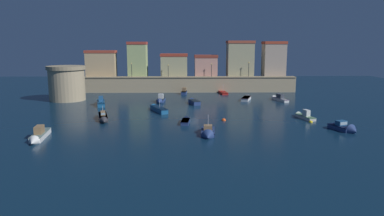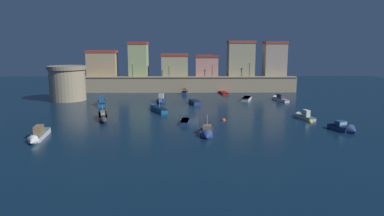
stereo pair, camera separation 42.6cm
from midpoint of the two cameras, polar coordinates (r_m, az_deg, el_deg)
ground_plane at (r=66.94m, az=-0.20°, el=-0.26°), size 143.33×143.33×0.00m
quay_wall at (r=91.39m, az=-0.48°, el=3.83°), size 54.39×2.53×4.01m
old_town_backdrop at (r=94.36m, az=0.75°, el=7.57°), size 52.48×5.40×9.39m
fortress_tower at (r=82.45m, az=-19.66°, el=3.82°), size 8.27×8.27×7.56m
quay_lamp_0 at (r=92.03m, az=-9.84°, el=6.44°), size 0.32×0.32×3.55m
quay_lamp_1 at (r=91.13m, az=-3.99°, el=6.37°), size 0.32×0.32×3.13m
quay_lamp_2 at (r=91.26m, az=3.04°, el=6.47°), size 0.32×0.32×3.36m
quay_lamp_3 at (r=92.44m, az=9.00°, el=6.56°), size 0.32×0.32×3.78m
moored_boat_0 at (r=90.55m, az=4.68°, el=2.63°), size 2.27×7.09×2.85m
moored_boat_1 at (r=74.77m, az=-14.62°, el=0.96°), size 3.09×7.41×2.12m
moored_boat_2 at (r=73.54m, az=0.06°, el=1.04°), size 2.75×4.97×1.35m
moored_boat_3 at (r=54.76m, az=23.30°, el=-3.02°), size 3.31×4.98×1.91m
moored_boat_4 at (r=65.85m, az=-5.79°, el=-0.09°), size 4.21×7.19×2.67m
moored_boat_5 at (r=62.05m, az=17.26°, el=-1.16°), size 2.44×5.82×1.86m
moored_boat_6 at (r=75.76m, az=-5.26°, el=1.31°), size 1.82×5.22×2.02m
moored_boat_7 at (r=80.05m, az=8.68°, el=1.62°), size 3.41×6.47×1.44m
moored_boat_8 at (r=59.33m, az=-14.31°, el=-1.47°), size 3.02×7.12×2.44m
moored_boat_9 at (r=80.42m, az=13.63°, el=1.57°), size 2.69×7.27×1.74m
moored_boat_10 at (r=88.36m, az=-1.38°, el=2.65°), size 1.60×4.61×1.78m
moored_boat_11 at (r=47.90m, az=2.32°, el=-4.06°), size 2.20×5.52×3.31m
moored_boat_12 at (r=55.86m, az=-1.22°, el=-2.04°), size 1.57×4.60×1.10m
moored_boat_13 at (r=50.08m, az=-23.71°, el=-4.10°), size 2.26×7.16×2.00m
mooring_buoy_0 at (r=58.98m, az=18.39°, el=-2.21°), size 0.62×0.62×0.62m
mooring_buoy_1 at (r=57.54m, az=4.92°, el=-2.02°), size 0.74×0.74×0.74m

